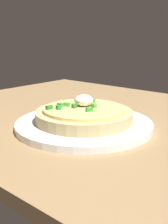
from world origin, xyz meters
TOP-DOWN VIEW (x-y plane):
  - dining_table at (0.00, 0.00)cm, footprint 95.17×70.09cm
  - plate at (1.96, -9.42)cm, footprint 28.74×28.74cm
  - pizza at (1.92, -9.38)cm, footprint 20.34×20.34cm

SIDE VIEW (x-z plane):
  - dining_table at x=0.00cm, z-range 0.00..2.36cm
  - plate at x=1.96cm, z-range 2.36..3.70cm
  - pizza at x=1.92cm, z-range 2.51..7.88cm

